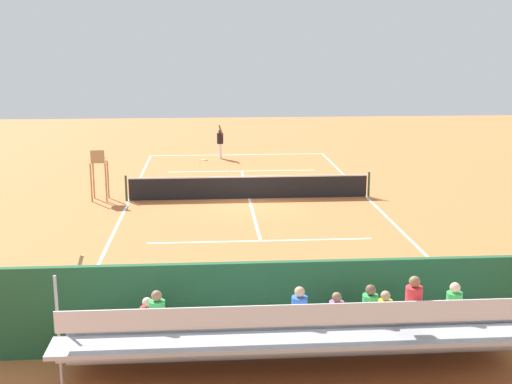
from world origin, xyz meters
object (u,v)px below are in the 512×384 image
tennis_net (249,187)px  line_judge (82,298)px  umpire_chair (99,169)px  tennis_ball_near (229,170)px  tennis_player (220,141)px  courtside_bench (405,308)px  tennis_ball_far (200,162)px  bleacher_stand (302,336)px  tennis_racket (204,160)px  equipment_bag (336,328)px

tennis_net → line_judge: line_judge is taller
umpire_chair → tennis_ball_near: umpire_chair is taller
umpire_chair → tennis_player: umpire_chair is taller
courtside_bench → tennis_player: size_ratio=0.93×
tennis_net → tennis_ball_far: size_ratio=156.06×
line_judge → tennis_player: bearing=-98.6°
bleacher_stand → tennis_racket: size_ratio=16.41×
umpire_chair → tennis_ball_far: umpire_chair is taller
bleacher_stand → tennis_player: bleacher_stand is taller
tennis_net → tennis_player: tennis_player is taller
tennis_net → tennis_racket: (1.95, -9.41, -0.49)m
courtside_bench → tennis_player: (3.72, -23.05, 0.46)m
courtside_bench → tennis_racket: courtside_bench is taller
tennis_net → tennis_player: (1.01, -9.78, 0.51)m
tennis_net → tennis_ball_near: (0.63, -6.09, -0.47)m
tennis_ball_near → tennis_ball_far: size_ratio=1.00×
tennis_ball_far → line_judge: size_ratio=0.03×
tennis_ball_far → umpire_chair: bearing=64.6°
tennis_player → tennis_ball_far: bearing=43.6°
equipment_bag → tennis_ball_far: equipment_bag is taller
courtside_bench → tennis_ball_far: size_ratio=27.27×
bleacher_stand → tennis_ball_near: bearing=-88.2°
bleacher_stand → equipment_bag: bearing=-118.9°
courtside_bench → tennis_ball_near: 19.66m
tennis_player → line_judge: size_ratio=1.00×
tennis_ball_far → tennis_net: bearing=104.0°
tennis_racket → tennis_player: bearing=-158.4°
bleacher_stand → courtside_bench: size_ratio=5.03×
umpire_chair → tennis_racket: (-4.25, -9.23, -1.30)m
tennis_ball_far → bleacher_stand: bearing=95.3°
tennis_net → tennis_ball_far: 8.95m
tennis_net → line_judge: (4.50, 13.23, 0.51)m
line_judge → tennis_net: bearing=-108.8°
tennis_net → equipment_bag: tennis_net is taller
equipment_bag → tennis_player: (2.13, -23.18, 0.84)m
tennis_net → umpire_chair: (6.20, -0.17, 0.81)m
bleacher_stand → tennis_ball_near: 21.46m
tennis_net → bleacher_stand: bearing=90.2°
equipment_bag → tennis_racket: bearing=-82.3°
tennis_ball_near → line_judge: bearing=78.7°
courtside_bench → tennis_ball_near: (3.34, -19.36, -0.53)m
equipment_bag → tennis_racket: (3.07, -22.81, -0.16)m
courtside_bench → tennis_racket: 23.16m
courtside_bench → line_judge: bearing=-0.3°
tennis_racket → tennis_ball_near: size_ratio=8.37×
equipment_bag → tennis_ball_near: size_ratio=13.64×
tennis_ball_near → umpire_chair: bearing=46.7°
tennis_ball_far → courtside_bench: bearing=102.5°
tennis_player → courtside_bench: bearing=99.2°
tennis_racket → tennis_net: bearing=101.7°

